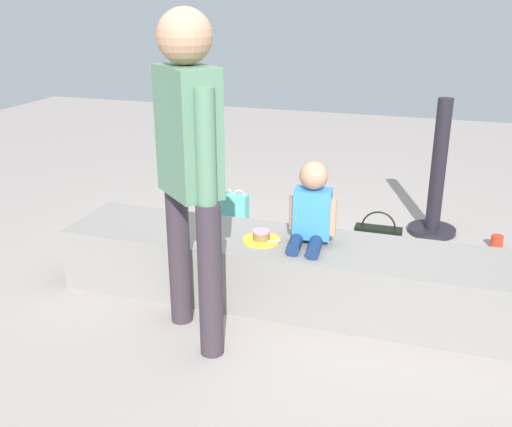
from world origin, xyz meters
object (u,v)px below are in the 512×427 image
at_px(child_seated, 312,209).
at_px(cake_box_white, 421,267).
at_px(adult_standing, 189,153).
at_px(gift_bag, 233,212).
at_px(cake_plate, 261,238).
at_px(party_cup_red, 497,242).
at_px(water_bottle_far_side, 371,262).
at_px(handbag_black_leather, 378,239).
at_px(water_bottle_near_gift, 271,250).

bearing_deg(child_seated, cake_box_white, 42.42).
relative_size(adult_standing, gift_bag, 5.14).
bearing_deg(adult_standing, cake_plate, 66.84).
height_order(cake_plate, party_cup_red, cake_plate).
relative_size(adult_standing, party_cup_red, 17.37).
bearing_deg(gift_bag, party_cup_red, 6.89).
bearing_deg(party_cup_red, adult_standing, -132.54).
height_order(party_cup_red, cake_box_white, cake_box_white).
height_order(water_bottle_far_side, handbag_black_leather, handbag_black_leather).
xyz_separation_m(child_seated, party_cup_red, (1.11, 1.20, -0.55)).
xyz_separation_m(gift_bag, water_bottle_near_gift, (0.47, -0.53, -0.04)).
bearing_deg(water_bottle_far_side, child_seated, -122.33).
distance_m(cake_plate, party_cup_red, 1.91).
xyz_separation_m(child_seated, water_bottle_far_side, (0.30, 0.48, -0.50)).
relative_size(water_bottle_near_gift, handbag_black_leather, 0.71).
distance_m(cake_plate, gift_bag, 1.18).
distance_m(child_seated, water_bottle_near_gift, 0.75).
xyz_separation_m(gift_bag, water_bottle_far_side, (1.13, -0.49, -0.05)).
bearing_deg(handbag_black_leather, cake_plate, -122.90).
distance_m(water_bottle_near_gift, cake_box_white, 0.99).
xyz_separation_m(cake_plate, cake_box_white, (0.90, 0.61, -0.33)).
distance_m(adult_standing, cake_plate, 0.81).
distance_m(party_cup_red, handbag_black_leather, 0.89).
bearing_deg(water_bottle_far_side, gift_bag, 156.49).
bearing_deg(cake_plate, adult_standing, -113.16).
bearing_deg(gift_bag, cake_box_white, -15.77).
distance_m(adult_standing, gift_bag, 1.77).
bearing_deg(cake_box_white, cake_plate, -145.72).
relative_size(child_seated, handbag_black_leather, 1.50).
bearing_deg(water_bottle_far_side, adult_standing, -127.91).
distance_m(water_bottle_far_side, cake_box_white, 0.32).
xyz_separation_m(gift_bag, party_cup_red, (1.94, 0.23, -0.10)).
xyz_separation_m(child_seated, gift_bag, (-0.83, 0.97, -0.45)).
distance_m(child_seated, cake_box_white, 0.99).
distance_m(gift_bag, party_cup_red, 1.96).
distance_m(cake_box_white, handbag_black_leather, 0.43).
xyz_separation_m(adult_standing, water_bottle_near_gift, (0.13, 0.98, -0.91)).
bearing_deg(water_bottle_near_gift, child_seated, -50.50).
distance_m(child_seated, party_cup_red, 1.73).
bearing_deg(handbag_black_leather, cake_box_white, -41.83).
distance_m(gift_bag, handbag_black_leather, 1.13).
bearing_deg(cake_box_white, water_bottle_near_gift, -172.84).
height_order(adult_standing, gift_bag, adult_standing).
relative_size(water_bottle_near_gift, water_bottle_far_side, 1.15).
relative_size(cake_plate, handbag_black_leather, 0.69).
xyz_separation_m(water_bottle_near_gift, handbag_black_leather, (0.66, 0.41, 0.00)).
height_order(child_seated, water_bottle_near_gift, child_seated).
xyz_separation_m(gift_bag, cake_box_white, (1.44, -0.41, -0.08)).
bearing_deg(cake_plate, water_bottle_far_side, 42.08).
height_order(water_bottle_near_gift, party_cup_red, water_bottle_near_gift).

